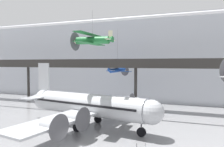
{
  "coord_description": "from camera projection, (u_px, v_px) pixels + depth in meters",
  "views": [
    {
      "loc": [
        12.22,
        -21.89,
        10.2
      ],
      "look_at": [
        0.87,
        8.43,
        8.67
      ],
      "focal_mm": 35.0,
      "sensor_mm": 36.0,
      "label": 1
    }
  ],
  "objects": [
    {
      "name": "hangar_back_wall",
      "position": [
        145.0,
        59.0,
        57.85
      ],
      "size": [
        140.0,
        3.0,
        22.59
      ],
      "color": "silver",
      "rests_on": "ground"
    },
    {
      "name": "ceiling_truss_beam",
      "position": [
        125.0,
        19.0,
        41.22
      ],
      "size": [
        120.0,
        0.6,
        0.6
      ],
      "color": "silver"
    },
    {
      "name": "mezzanine_walkway",
      "position": [
        135.0,
        67.0,
        48.2
      ],
      "size": [
        110.0,
        3.2,
        11.15
      ],
      "color": "#2D2B28",
      "rests_on": "ground"
    },
    {
      "name": "suspended_plane_blue_trainer",
      "position": [
        117.0,
        70.0,
        51.44
      ],
      "size": [
        7.05,
        6.13,
        10.99
      ],
      "rotation": [
        0.0,
        0.0,
        1.16
      ],
      "color": "#1E4CAD"
    },
    {
      "name": "airliner_silver_main",
      "position": [
        86.0,
        105.0,
        34.83
      ],
      "size": [
        25.71,
        29.57,
        10.23
      ],
      "rotation": [
        0.0,
        0.0,
        -0.17
      ],
      "color": "#B7BABF",
      "rests_on": "ground"
    },
    {
      "name": "suspended_plane_green_biplane",
      "position": [
        92.0,
        40.0,
        33.74
      ],
      "size": [
        6.76,
        8.3,
        6.14
      ],
      "rotation": [
        0.0,
        0.0,
        3.12
      ],
      "color": "#1E6B33"
    }
  ]
}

